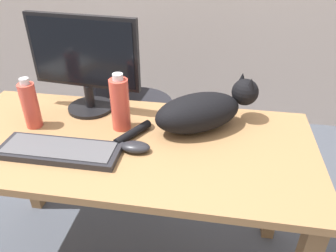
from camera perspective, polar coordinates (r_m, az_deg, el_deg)
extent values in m
cube|color=#9E7247|center=(1.28, -7.29, -3.04)|extent=(1.45, 0.66, 0.03)
cube|color=olive|center=(1.95, -23.49, -5.25)|extent=(0.06, 0.06, 0.69)
cube|color=olive|center=(1.71, 18.56, -9.84)|extent=(0.06, 0.06, 0.69)
cylinder|color=black|center=(2.23, -4.98, -7.61)|extent=(0.48, 0.48, 0.04)
cylinder|color=black|center=(2.11, -5.25, -3.07)|extent=(0.06, 0.06, 0.47)
cylinder|color=black|center=(1.97, -5.62, 3.28)|extent=(0.44, 0.44, 0.06)
cube|color=black|center=(1.94, -11.29, 9.88)|extent=(0.09, 0.36, 0.40)
cylinder|color=black|center=(1.52, -13.27, 3.18)|extent=(0.20, 0.20, 0.01)
cylinder|color=black|center=(1.49, -13.54, 5.12)|extent=(0.04, 0.04, 0.10)
cube|color=black|center=(1.42, -14.56, 12.36)|extent=(0.48, 0.07, 0.30)
cube|color=black|center=(1.40, -14.84, 12.16)|extent=(0.45, 0.05, 0.27)
cube|color=#232328|center=(1.25, -18.36, -4.12)|extent=(0.44, 0.15, 0.02)
cube|color=#515156|center=(1.24, -18.47, -3.59)|extent=(0.40, 0.12, 0.00)
ellipsoid|color=black|center=(1.30, 5.26, 2.36)|extent=(0.40, 0.34, 0.15)
sphere|color=black|center=(1.38, 13.27, 5.78)|extent=(0.11, 0.11, 0.11)
cone|color=black|center=(1.39, 12.82, 8.13)|extent=(0.04, 0.04, 0.04)
cone|color=black|center=(1.34, 14.25, 7.14)|extent=(0.04, 0.04, 0.04)
cylinder|color=black|center=(1.28, -6.11, -1.18)|extent=(0.12, 0.17, 0.03)
ellipsoid|color=#232328|center=(1.20, -5.71, -3.65)|extent=(0.11, 0.06, 0.04)
cylinder|color=#D84C3D|center=(1.42, -22.85, 3.28)|extent=(0.07, 0.07, 0.19)
cylinder|color=silver|center=(1.38, -23.76, 7.14)|extent=(0.04, 0.04, 0.02)
cylinder|color=#D84C3D|center=(1.30, -8.34, 3.71)|extent=(0.07, 0.07, 0.21)
cylinder|color=silver|center=(1.25, -8.75, 8.47)|extent=(0.04, 0.04, 0.02)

